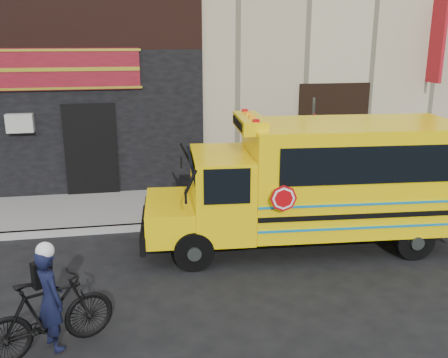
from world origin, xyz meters
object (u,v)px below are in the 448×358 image
school_bus (321,180)px  cyclist (50,302)px  bicycle (48,315)px  sign_pole (312,151)px

school_bus → cyclist: school_bus is taller
cyclist → school_bus: bearing=-93.0°
bicycle → cyclist: bearing=-90.1°
school_bus → bicycle: (-5.31, -3.05, -0.92)m
school_bus → cyclist: bearing=-150.0°
school_bus → cyclist: 6.11m
school_bus → bicycle: size_ratio=3.57×
sign_pole → cyclist: (-5.78, -5.07, -0.89)m
cyclist → sign_pole: bearing=-81.7°
school_bus → bicycle: school_bus is taller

